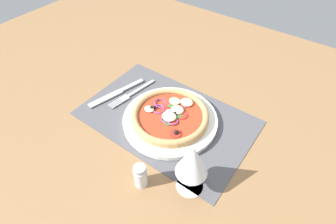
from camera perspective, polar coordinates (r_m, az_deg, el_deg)
ground_plane at (r=78.67cm, az=-0.34°, el=-1.88°), size 190.00×140.00×2.40cm
placemat at (r=77.64cm, az=-0.34°, el=-1.18°), size 49.18×31.42×0.40cm
plate at (r=75.77cm, az=0.46°, el=-1.68°), size 27.23×27.23×1.43cm
pizza at (r=74.51cm, az=0.50°, el=-0.67°), size 21.97×21.97×2.57cm
fork at (r=85.13cm, az=-8.15°, el=3.76°), size 4.33×18.01×0.44cm
knife at (r=86.43cm, az=-11.10°, el=4.08°), size 6.68×19.76×0.62cm
wine_glass at (r=56.33cm, az=5.32°, el=-10.70°), size 7.20×7.20×14.90cm
pepper_shaker at (r=62.58cm, az=-5.96°, el=-13.58°), size 3.20×3.20×6.70cm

